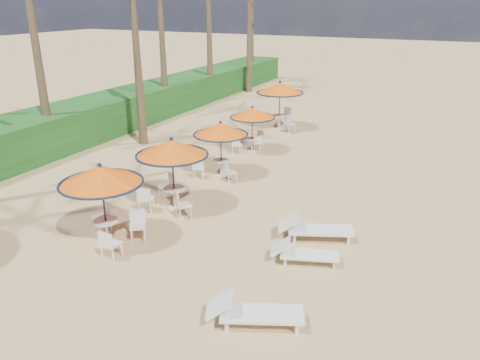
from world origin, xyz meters
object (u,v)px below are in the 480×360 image
(station_2, at_px, (220,135))
(lounger_far, at_px, (313,228))
(station_4, at_px, (281,92))
(station_1, at_px, (171,157))
(lounger_mid, at_px, (302,253))
(station_0, at_px, (103,185))
(station_3, at_px, (252,118))
(lounger_near, at_px, (252,311))

(station_2, height_order, lounger_far, station_2)
(station_4, height_order, lounger_far, station_4)
(station_1, relative_size, lounger_mid, 1.32)
(station_1, height_order, station_4, station_4)
(station_0, xyz_separation_m, station_4, (-0.31, 14.16, 0.21))
(station_2, height_order, station_3, station_2)
(station_2, xyz_separation_m, lounger_near, (5.02, -7.79, -1.38))
(station_2, bearing_deg, lounger_far, -34.67)
(station_4, bearing_deg, lounger_mid, -65.72)
(station_3, bearing_deg, station_1, -87.60)
(station_3, height_order, station_4, station_4)
(station_3, relative_size, lounger_near, 0.99)
(station_1, xyz_separation_m, station_2, (-0.03, 3.42, -0.11))
(lounger_near, relative_size, lounger_mid, 1.15)
(lounger_near, relative_size, lounger_far, 0.95)
(station_0, height_order, lounger_far, station_0)
(lounger_near, height_order, lounger_mid, lounger_near)
(station_2, xyz_separation_m, station_4, (-0.60, 7.89, 0.28))
(station_2, xyz_separation_m, lounger_far, (4.98, -3.44, -1.36))
(station_4, height_order, lounger_near, station_4)
(station_1, bearing_deg, station_0, -96.40)
(station_0, height_order, lounger_near, station_0)
(station_4, distance_m, lounger_near, 16.74)
(station_2, relative_size, lounger_far, 0.98)
(lounger_mid, bearing_deg, station_3, 103.59)
(lounger_mid, bearing_deg, lounger_far, 77.68)
(lounger_near, bearing_deg, station_2, 98.78)
(lounger_near, xyz_separation_m, lounger_far, (-0.04, 4.35, 0.02))
(station_3, distance_m, lounger_near, 12.55)
(lounger_near, bearing_deg, lounger_far, 66.55)
(station_3, xyz_separation_m, lounger_far, (5.23, -6.97, -1.22))
(station_1, distance_m, lounger_near, 6.79)
(lounger_mid, bearing_deg, station_4, 95.03)
(station_1, height_order, lounger_far, station_1)
(lounger_near, bearing_deg, station_3, 90.99)
(station_2, bearing_deg, lounger_mid, -43.28)
(station_2, bearing_deg, station_4, 94.34)
(lounger_far, bearing_deg, station_1, 156.59)
(lounger_mid, xyz_separation_m, lounger_far, (-0.17, 1.41, 0.07))
(station_1, bearing_deg, lounger_near, -41.29)
(station_0, height_order, station_1, station_1)
(station_4, distance_m, lounger_mid, 14.08)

